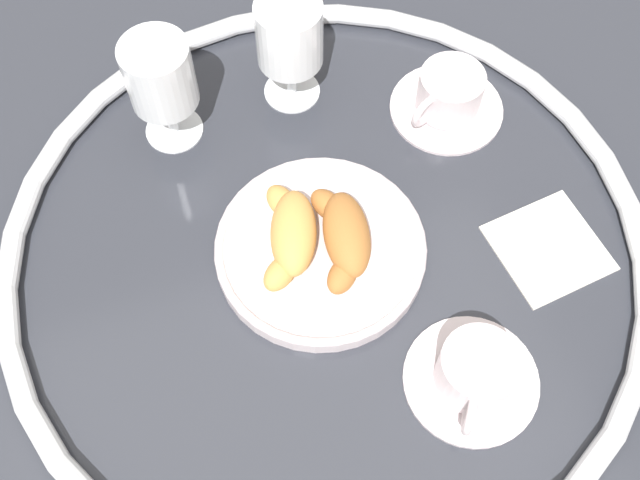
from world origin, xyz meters
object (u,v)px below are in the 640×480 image
croissant_large (343,236)px  juice_glass_right (289,37)px  juice_glass_left (161,80)px  croissant_small (290,234)px  coffee_cup_far (475,374)px  pastry_plate (320,248)px  folded_napkin (549,247)px  coffee_cup_near (448,96)px

croissant_large → juice_glass_right: juice_glass_right is taller
juice_glass_left → croissant_small: bearing=-158.7°
croissant_large → juice_glass_right: 0.24m
croissant_large → juice_glass_left: bearing=30.2°
croissant_large → coffee_cup_far: (-0.18, -0.07, -0.02)m
croissant_large → coffee_cup_far: croissant_large is taller
pastry_plate → folded_napkin: bearing=-108.5°
coffee_cup_far → juice_glass_left: size_ratio=0.97×
croissant_small → coffee_cup_far: bearing=-148.7°
pastry_plate → coffee_cup_far: size_ratio=1.67×
folded_napkin → juice_glass_right: bearing=32.8°
pastry_plate → coffee_cup_near: bearing=-57.7°
coffee_cup_near → juice_glass_left: juice_glass_left is taller
pastry_plate → juice_glass_right: 0.24m
coffee_cup_far → folded_napkin: coffee_cup_far is taller
croissant_small → folded_napkin: 0.28m
coffee_cup_near → croissant_large: bearing=127.2°
croissant_large → croissant_small: (0.02, 0.05, 0.00)m
pastry_plate → coffee_cup_near: coffee_cup_near is taller
juice_glass_right → croissant_small: bearing=161.2°
croissant_small → juice_glass_left: 0.22m
croissant_small → folded_napkin: size_ratio=1.17×
croissant_large → coffee_cup_near: croissant_large is taller
juice_glass_right → folded_napkin: (-0.30, -0.19, -0.09)m
coffee_cup_far → juice_glass_left: bearing=26.5°
pastry_plate → juice_glass_right: juice_glass_right is taller
folded_napkin → croissant_large: bearing=72.0°
croissant_large → pastry_plate: bearing=67.1°
juice_glass_left → juice_glass_right: size_ratio=1.00×
juice_glass_right → folded_napkin: size_ratio=1.27×
pastry_plate → folded_napkin: pastry_plate is taller
coffee_cup_far → juice_glass_left: juice_glass_left is taller
pastry_plate → juice_glass_left: size_ratio=1.62×
pastry_plate → croissant_small: croissant_small is taller
pastry_plate → croissant_large: bearing=-112.9°
croissant_small → juice_glass_right: bearing=-18.8°
coffee_cup_far → juice_glass_right: bearing=6.9°
juice_glass_right → coffee_cup_far: bearing=-173.1°
croissant_small → juice_glass_right: (0.21, -0.07, 0.05)m
croissant_large → folded_napkin: size_ratio=1.22×
pastry_plate → folded_napkin: (-0.08, -0.24, -0.01)m
croissant_large → coffee_cup_far: 0.19m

